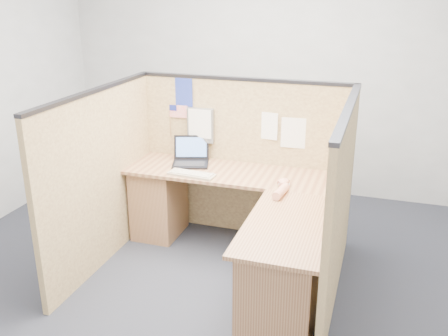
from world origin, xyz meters
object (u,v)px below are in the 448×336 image
(l_desk, at_px, (240,227))
(laptop, at_px, (193,157))
(keyboard, at_px, (192,174))
(mouse, at_px, (284,184))

(l_desk, bearing_deg, laptop, 140.53)
(laptop, bearing_deg, keyboard, -87.97)
(l_desk, height_order, laptop, laptop)
(l_desk, height_order, mouse, mouse)
(laptop, height_order, mouse, laptop)
(l_desk, xyz_separation_m, mouse, (0.32, 0.19, 0.36))
(keyboard, height_order, mouse, mouse)
(keyboard, bearing_deg, laptop, 114.07)
(l_desk, relative_size, laptop, 4.81)
(laptop, distance_m, keyboard, 0.34)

